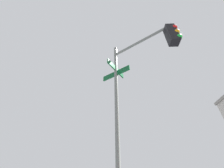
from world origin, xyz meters
name	(u,v)px	position (x,y,z in m)	size (l,w,h in m)	color
traffic_signal_near	(141,74)	(-6.97, -6.26, 4.42)	(1.73, 2.42, 6.28)	slate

